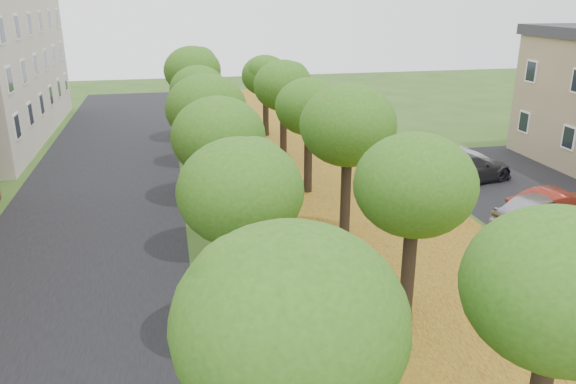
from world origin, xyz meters
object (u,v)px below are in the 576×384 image
bench (332,284)px  car_silver (540,210)px  car_white (444,156)px  car_grey (466,168)px  car_red (560,206)px

bench → car_silver: (10.11, 3.84, 0.27)m
car_silver → car_white: (0.00, 8.52, -0.04)m
car_silver → car_grey: bearing=-17.6°
bench → car_white: car_white is taller
car_red → car_white: bearing=5.9°
car_silver → bench: bearing=93.2°
bench → car_white: 15.96m
car_silver → car_white: 8.52m
car_silver → car_red: car_silver is taller
bench → car_grey: (10.11, 9.97, 0.27)m
bench → car_silver: car_silver is taller
bench → car_red: size_ratio=0.46×
car_silver → car_white: bearing=-17.6°
car_silver → car_white: size_ratio=0.87×
car_silver → car_grey: (0.00, 6.13, 0.01)m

